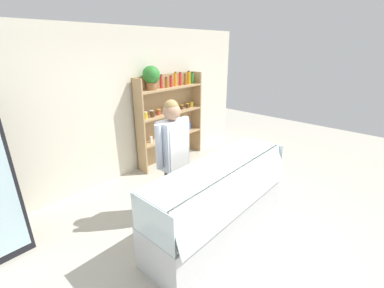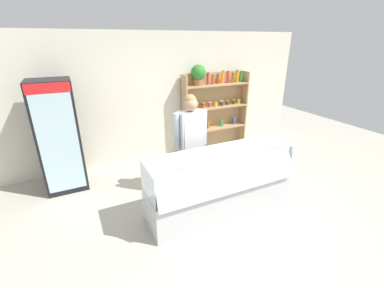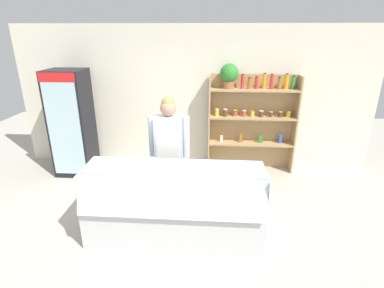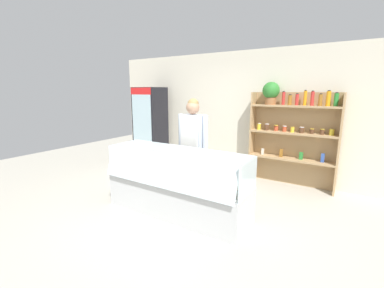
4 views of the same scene
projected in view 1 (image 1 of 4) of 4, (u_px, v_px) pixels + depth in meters
ground_plane at (218, 225)px, 3.64m from camera, size 12.00×12.00×0.00m
back_wall at (116, 107)px, 4.60m from camera, size 6.80×0.10×2.70m
shelving_unit at (166, 108)px, 5.25m from camera, size 1.63×0.33×2.04m
deli_display_case at (219, 212)px, 3.41m from camera, size 2.26×0.73×1.01m
shop_clerk at (173, 151)px, 3.48m from camera, size 0.59×0.25×1.74m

